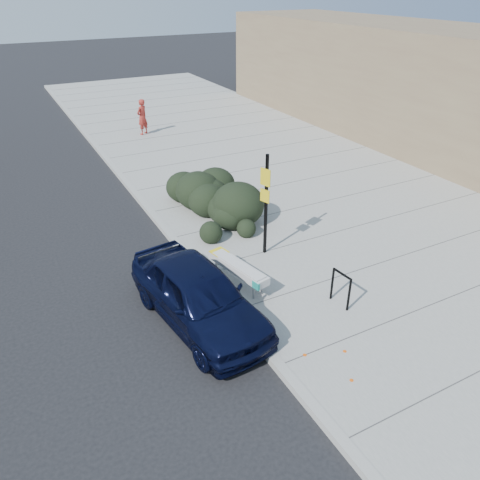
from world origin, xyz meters
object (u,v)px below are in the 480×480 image
at_px(sign_post, 266,200).
at_px(sedan_navy, 198,295).
at_px(bike_rack, 341,286).
at_px(bench, 238,268).
at_px(pedestrian, 142,117).

xyz_separation_m(sign_post, sedan_navy, (-2.77, -1.74, -1.06)).
bearing_deg(bike_rack, bench, 126.04).
distance_m(sign_post, pedestrian, 12.86).
height_order(bike_rack, sign_post, sign_post).
bearing_deg(pedestrian, sedan_navy, 44.67).
xyz_separation_m(sign_post, pedestrian, (0.57, 12.82, -0.77)).
bearing_deg(sedan_navy, bench, 20.18).
bearing_deg(sign_post, bench, -161.33).
bearing_deg(bench, bike_rack, -60.20).
height_order(sedan_navy, pedestrian, pedestrian).
distance_m(bike_rack, pedestrian, 15.74).
distance_m(bench, pedestrian, 13.97).
distance_m(bench, sedan_navy, 1.58).
xyz_separation_m(bike_rack, sign_post, (-0.35, 2.92, 1.10)).
bearing_deg(bike_rack, pedestrian, 83.18).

